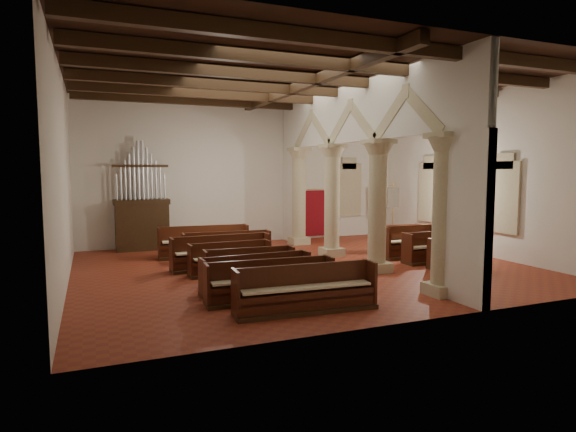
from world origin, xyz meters
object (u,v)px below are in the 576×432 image
at_px(pipe_organ, 142,215).
at_px(lectern, 156,238).
at_px(nave_pew_0, 306,297).
at_px(aisle_pew_0, 456,258).
at_px(processional_banner, 393,222).

height_order(pipe_organ, lectern, pipe_organ).
bearing_deg(nave_pew_0, aisle_pew_0, 24.50).
relative_size(pipe_organ, processional_banner, 1.72).
bearing_deg(pipe_organ, nave_pew_0, -75.80).
height_order(lectern, nave_pew_0, lectern).
bearing_deg(processional_banner, pipe_organ, 173.38).
height_order(pipe_organ, processional_banner, pipe_organ).
relative_size(processional_banner, nave_pew_0, 0.77).
bearing_deg(aisle_pew_0, nave_pew_0, -158.97).
bearing_deg(nave_pew_0, pipe_organ, 107.42).
relative_size(pipe_organ, aisle_pew_0, 2.39).
xyz_separation_m(processional_banner, aisle_pew_0, (-1.64, -5.89, -0.49)).
height_order(processional_banner, aisle_pew_0, processional_banner).
height_order(nave_pew_0, aisle_pew_0, nave_pew_0).
xyz_separation_m(lectern, processional_banner, (10.08, -1.61, 0.36)).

